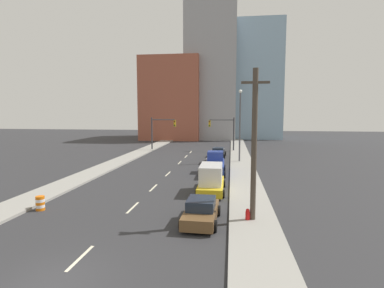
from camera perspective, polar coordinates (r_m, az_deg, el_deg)
ground_plane at (r=13.55m, az=-24.78°, el=-22.91°), size 200.00×200.00×0.00m
sidewalk_left at (r=58.86m, az=-6.86°, el=-0.27°), size 2.84×93.46×0.18m
sidewalk_right at (r=57.05m, az=8.81°, el=-0.50°), size 2.84×93.46×0.18m
lane_stripe_at_2m at (r=15.08m, az=-20.49°, el=-19.63°), size 0.16×2.40×0.01m
lane_stripe_at_9m at (r=21.21m, az=-11.22°, el=-11.78°), size 0.16×2.40×0.01m
lane_stripe_at_15m at (r=26.22m, az=-7.37°, el=-8.27°), size 0.16×2.40×0.01m
lane_stripe_at_21m at (r=31.88m, az=-4.61°, el=-5.69°), size 0.16×2.40×0.01m
lane_stripe_at_28m at (r=38.95m, az=-2.35°, el=-3.54°), size 0.16×2.40×0.01m
lane_stripe_at_33m at (r=44.33m, az=-1.14°, el=-2.38°), size 0.16×2.40×0.01m
lane_stripe_at_38m at (r=49.32m, az=-0.25°, el=-1.53°), size 0.16×2.40×0.01m
building_brick_left at (r=76.20m, az=-3.44°, el=8.43°), size 14.00×16.00×19.47m
building_office_center at (r=79.47m, az=3.87°, el=12.70°), size 12.00×20.00×31.57m
building_glass_right at (r=83.32m, az=11.58°, el=11.27°), size 13.00×20.00×28.66m
traffic_signal_left at (r=51.85m, az=-6.28°, el=2.89°), size 4.33×0.35×5.66m
traffic_signal_right at (r=50.37m, az=6.49°, el=2.80°), size 4.33×0.35×5.66m
utility_pole_right_near at (r=17.58m, az=11.75°, el=-0.17°), size 1.60×0.32×8.93m
traffic_barrel at (r=22.52m, az=-26.94°, el=-10.02°), size 0.56×0.56×0.95m
street_lamp at (r=38.98m, az=9.13°, el=4.32°), size 0.44×0.44×9.37m
fire_hydrant at (r=18.35m, az=10.55°, el=-13.27°), size 0.26×0.26×0.84m
sedan_brown at (r=18.03m, az=1.75°, el=-12.72°), size 2.18×4.26×1.42m
box_truck_yellow at (r=24.43m, az=3.67°, el=-6.74°), size 2.27×5.31×2.28m
pickup_truck_blue at (r=31.84m, az=4.42°, el=-4.02°), size 2.29×5.95×2.30m
sedan_silver at (r=38.33m, az=4.38°, el=-2.66°), size 2.13×4.76×1.53m
sedan_black at (r=43.93m, az=5.05°, el=-1.64°), size 2.20×4.50×1.38m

